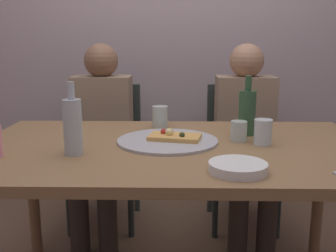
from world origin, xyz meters
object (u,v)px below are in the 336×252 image
Objects in this scene: wine_bottle at (247,112)px; chair_left at (106,145)px; tumbler_far at (239,131)px; dining_table at (175,161)px; pizza_slice_last at (173,136)px; plate_stack at (238,167)px; chair_right at (242,145)px; wine_glass at (263,132)px; guest_in_beanie at (246,132)px; tumbler_near at (160,117)px; pizza_tray at (168,141)px; beer_bottle at (73,126)px; guest_in_sweater at (101,131)px.

chair_left is at bearing 138.41° from wine_bottle.
dining_table is at bearing -166.10° from tumbler_far.
plate_stack is at bearing -61.28° from pizza_slice_last.
tumbler_far is at bearing 13.90° from dining_table.
dining_table is at bearing 64.07° from chair_right.
wine_glass is 0.12× the size of chair_right.
plate_stack is (-0.16, -0.36, -0.04)m from wine_glass.
pizza_slice_last is at bearing -158.05° from wine_bottle.
pizza_slice_last is 0.38m from wine_bottle.
guest_in_beanie is (0.10, 0.55, -0.22)m from wine_bottle.
chair_left is (-0.67, 1.24, -0.26)m from plate_stack.
wine_bottle is at bearing 30.00° from dining_table.
dining_table is 0.38m from tumbler_near.
chair_left reaches higher than pizza_tray.
plate_stack is at bearing 79.86° from chair_right.
beer_bottle is at bearing 51.60° from chair_right.
beer_bottle is at bearing -152.28° from pizza_slice_last.
tumbler_near is 0.75m from plate_stack.
pizza_slice_last is at bearing 27.72° from beer_bottle.
chair_right is (0.89, 0.00, 0.00)m from chair_left.
pizza_slice_last is 0.83m from guest_in_beanie.
tumbler_near and wine_glass have the same top height.
guest_in_sweater reaches higher than wine_glass.
guest_in_beanie reaches higher than tumbler_near.
chair_left reaches higher than pizza_slice_last.
guest_in_sweater is (-0.46, 0.75, -0.04)m from dining_table.
tumbler_far is at bearing 79.29° from chair_right.
plate_stack is at bearing 118.38° from chair_left.
guest_in_sweater reaches higher than pizza_slice_last.
beer_bottle is 0.31× the size of chair_left.
guest_in_beanie is at bearing 76.97° from tumbler_far.
wine_bottle is 0.80m from beer_bottle.
guest_in_sweater is (-0.83, 0.73, -0.17)m from wine_glass.
pizza_tray is 0.31m from tumbler_far.
tumbler_far is (0.29, 0.01, 0.02)m from pizza_slice_last.
wine_bottle is 0.99m from guest_in_sweater.
guest_in_sweater is at bearing 90.00° from chair_left.
guest_in_sweater is (-0.07, 0.89, -0.23)m from beer_bottle.
wine_glass is 0.12× the size of chair_left.
wine_glass is at bearing 12.04° from beer_bottle.
tumbler_far is at bearing 17.81° from beer_bottle.
pizza_slice_last is at bearing -76.65° from tumbler_near.
wine_bottle is 0.31× the size of chair_left.
tumbler_near is (-0.08, 0.35, 0.12)m from dining_table.
wine_glass is 0.40m from plate_stack.
beer_bottle reaches higher than wine_glass.
guest_in_beanie is at bearing 56.26° from pizza_tray.
wine_bottle reaches higher than chair_left.
chair_left is (-0.74, 0.83, -0.29)m from tumbler_far.
wine_bottle is (0.34, 0.14, 0.09)m from pizza_slice_last.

